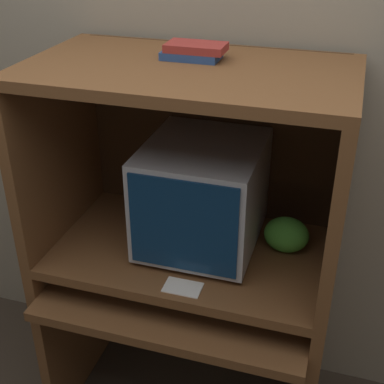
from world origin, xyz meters
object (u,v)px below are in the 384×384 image
crt_monitor (202,194)px  keyboard (188,296)px  snack_bag (286,235)px  mouse (276,316)px  book_stack (193,51)px

crt_monitor → keyboard: 0.36m
keyboard → snack_bag: size_ratio=2.92×
mouse → crt_monitor: bearing=147.6°
crt_monitor → mouse: 0.48m
mouse → snack_bag: size_ratio=0.45×
crt_monitor → book_stack: 0.49m
crt_monitor → keyboard: bearing=-89.1°
mouse → snack_bag: snack_bag is taller
crt_monitor → snack_bag: 0.33m
crt_monitor → mouse: (0.31, -0.20, -0.31)m
keyboard → mouse: mouse is taller
crt_monitor → book_stack: (-0.04, 0.03, 0.49)m
snack_bag → book_stack: bearing=-179.4°
crt_monitor → snack_bag: (0.30, 0.04, -0.13)m
snack_bag → keyboard: bearing=-143.2°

